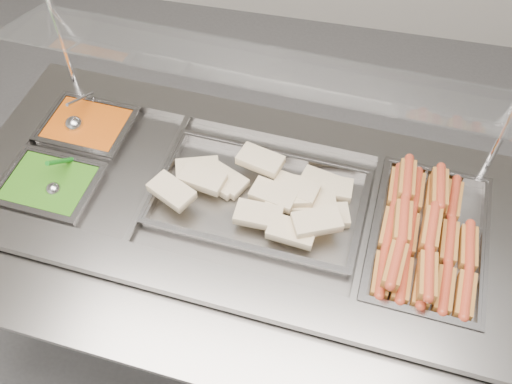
% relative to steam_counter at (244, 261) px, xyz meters
% --- Properties ---
extents(steam_counter, '(1.83, 0.90, 0.85)m').
position_rel_steam_counter_xyz_m(steam_counter, '(0.00, 0.00, 0.00)').
color(steam_counter, slate).
rests_on(steam_counter, ground).
extents(tray_rail, '(1.72, 0.46, 0.05)m').
position_rel_steam_counter_xyz_m(tray_rail, '(-0.03, -0.48, 0.38)').
color(tray_rail, gray).
rests_on(tray_rail, steam_counter).
extents(sneeze_guard, '(1.58, 0.37, 0.42)m').
position_rel_steam_counter_xyz_m(sneeze_guard, '(0.01, 0.21, 0.77)').
color(sneeze_guard, silver).
rests_on(sneeze_guard, steam_counter).
extents(pan_hotdogs, '(0.35, 0.54, 0.09)m').
position_rel_steam_counter_xyz_m(pan_hotdogs, '(0.59, -0.04, 0.39)').
color(pan_hotdogs, gray).
rests_on(pan_hotdogs, steam_counter).
extents(pan_wraps, '(0.67, 0.42, 0.07)m').
position_rel_steam_counter_xyz_m(pan_wraps, '(0.06, -0.00, 0.40)').
color(pan_wraps, gray).
rests_on(pan_wraps, steam_counter).
extents(pan_beans, '(0.30, 0.25, 0.09)m').
position_rel_steam_counter_xyz_m(pan_beans, '(-0.60, 0.18, 0.39)').
color(pan_beans, gray).
rests_on(pan_beans, steam_counter).
extents(pan_peas, '(0.30, 0.25, 0.09)m').
position_rel_steam_counter_xyz_m(pan_peas, '(-0.62, -0.10, 0.39)').
color(pan_peas, gray).
rests_on(pan_peas, steam_counter).
extents(hotdogs_in_buns, '(0.30, 0.50, 0.11)m').
position_rel_steam_counter_xyz_m(hotdogs_in_buns, '(0.57, -0.04, 0.43)').
color(hotdogs_in_buns, '#AE7124').
rests_on(hotdogs_in_buns, pan_hotdogs).
extents(tortilla_wraps, '(0.64, 0.33, 0.09)m').
position_rel_steam_counter_xyz_m(tortilla_wraps, '(0.09, 0.01, 0.44)').
color(tortilla_wraps, tan).
rests_on(tortilla_wraps, pan_wraps).
extents(ladle, '(0.07, 0.19, 0.14)m').
position_rel_steam_counter_xyz_m(ladle, '(-0.64, 0.16, 0.43)').
color(ladle, '#BCBCC1').
rests_on(ladle, pan_beans).
extents(serving_spoon, '(0.05, 0.16, 0.14)m').
position_rel_steam_counter_xyz_m(serving_spoon, '(-0.59, -0.11, 0.44)').
color(serving_spoon, '#BCBCC1').
rests_on(serving_spoon, pan_peas).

